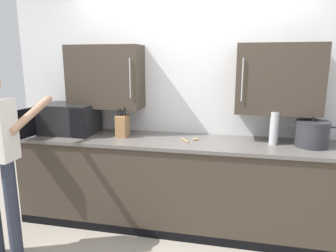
# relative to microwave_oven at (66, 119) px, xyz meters

# --- Properties ---
(back_wall_tiled) EXTENTS (4.05, 0.44, 2.86)m
(back_wall_tiled) POSITION_rel_microwave_oven_xyz_m (1.32, 0.30, 0.35)
(back_wall_tiled) COLOR white
(back_wall_tiled) RESTS_ON ground_plane
(counter_unit) EXTENTS (3.51, 0.67, 0.94)m
(counter_unit) POSITION_rel_microwave_oven_xyz_m (1.32, -0.03, -0.64)
(counter_unit) COLOR #3D3328
(counter_unit) RESTS_ON ground_plane
(microwave_oven) EXTENTS (0.64, 0.84, 0.33)m
(microwave_oven) POSITION_rel_microwave_oven_xyz_m (0.00, 0.00, 0.00)
(microwave_oven) COLOR black
(microwave_oven) RESTS_ON counter_unit
(wooden_spoon) EXTENTS (0.20, 0.18, 0.02)m
(wooden_spoon) POSITION_rel_microwave_oven_xyz_m (1.39, -0.03, -0.15)
(wooden_spoon) COLOR tan
(wooden_spoon) RESTS_ON counter_unit
(stock_pot) EXTENTS (0.39, 0.30, 0.27)m
(stock_pot) POSITION_rel_microwave_oven_xyz_m (2.52, -0.01, -0.04)
(stock_pot) COLOR #2D2D33
(stock_pot) RESTS_ON counter_unit
(thermos_flask) EXTENTS (0.08, 0.08, 0.32)m
(thermos_flask) POSITION_rel_microwave_oven_xyz_m (2.18, -0.01, -0.00)
(thermos_flask) COLOR #B7BABF
(thermos_flask) RESTS_ON counter_unit
(knife_block) EXTENTS (0.11, 0.15, 0.31)m
(knife_block) POSITION_rel_microwave_oven_xyz_m (0.66, -0.02, -0.05)
(knife_block) COLOR #A37547
(knife_block) RESTS_ON counter_unit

